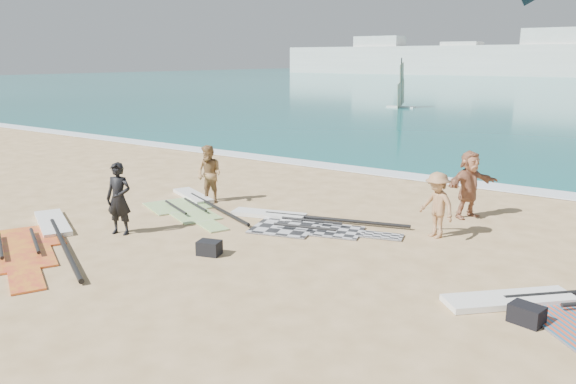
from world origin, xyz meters
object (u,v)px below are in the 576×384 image
Objects in this scene: rig_green at (192,205)px; beachgoer_mid at (437,205)px; gear_bag_near at (209,248)px; rig_grey at (297,222)px; gear_bag_far at (527,314)px; rig_red at (37,239)px; beachgoer_right at (469,184)px; person_wetsuit at (119,199)px; beachgoer_left at (209,174)px.

beachgoer_mid is at bearing 34.09° from rig_green.
beachgoer_mid is (3.92, 4.41, 0.70)m from gear_bag_near.
rig_grey is at bearing 28.00° from rig_green.
rig_red is at bearing -168.43° from gear_bag_far.
rig_red is 2.91× the size of beachgoer_right.
beachgoer_right is at bearing 49.99° from rig_green.
rig_red is at bearing -148.74° from person_wetsuit.
rig_grey is 3.09× the size of beachgoer_mid.
beachgoer_mid is (6.98, 4.55, -0.10)m from person_wetsuit.
gear_bag_near is (-0.29, -3.33, 0.12)m from rig_grey.
person_wetsuit is 1.03× the size of beachgoer_left.
beachgoer_left is at bearing 157.99° from rig_grey.
beachgoer_mid is 0.87× the size of beachgoer_right.
person_wetsuit reaches higher than gear_bag_near.
gear_bag_near is at bearing -16.79° from rig_green.
rig_grey is at bearing 26.43° from person_wetsuit.
gear_bag_near is 0.31× the size of beachgoer_mid.
person_wetsuit is 1.11× the size of beachgoer_mid.
rig_green is at bearing 79.36° from person_wetsuit.
gear_bag_near reaches higher than rig_green.
beachgoer_left is 0.94× the size of beachgoer_right.
rig_green is 7.65m from beachgoer_mid.
gear_bag_near is at bearing -50.95° from beachgoer_left.
gear_bag_far is (10.60, -2.46, 0.12)m from rig_green.
beachgoer_left is at bearing 163.25° from gear_bag_far.
gear_bag_near is at bearing -106.17° from beachgoer_mid.
beachgoer_left reaches higher than beachgoer_mid.
beachgoer_left is (-10.47, 3.15, 0.76)m from gear_bag_far.
beachgoer_mid is (8.30, 6.17, 0.82)m from rig_red.
gear_bag_near is (4.38, 1.76, 0.12)m from rig_red.
rig_red is at bearing 162.59° from beachgoer_right.
rig_green is at bearing 143.35° from beachgoer_right.
rig_red reaches higher than rig_green.
beachgoer_right is at bearing 27.04° from rig_grey.
beachgoer_mid is (7.35, 0.68, -0.07)m from beachgoer_left.
beachgoer_right is (7.05, 6.91, 0.03)m from person_wetsuit.
rig_grey is 3.88m from beachgoer_mid.
gear_bag_far is (6.75, -2.75, 0.12)m from rig_grey.
person_wetsuit is at bearing -88.10° from beachgoer_left.
gear_bag_far is at bearing -15.52° from person_wetsuit.
person_wetsuit reaches higher than rig_grey.
gear_bag_near is 3.16m from person_wetsuit.
gear_bag_near is 0.27× the size of beachgoer_right.
beachgoer_left reaches higher than rig_red.
gear_bag_far is at bearing 10.63° from rig_green.
person_wetsuit is at bearing -175.93° from gear_bag_far.
rig_green is 1.13m from beachgoer_left.
rig_red is 3.34× the size of beachgoer_mid.
beachgoer_left reaches higher than rig_grey.
person_wetsuit reaches higher than rig_red.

